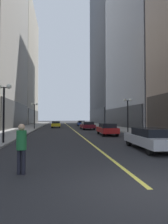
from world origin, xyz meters
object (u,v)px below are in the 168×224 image
street_lamp_left_far (34,110)px  street_lamp_right_mid (128,108)px  car_silver (150,138)px  car_red (107,129)px  car_yellow (56,124)px  fire_hydrant_right (158,134)px  car_blue (81,123)px  pedestrian_in_green_parka (21,145)px  street_lamp_left_near (4,100)px  car_maroon (87,125)px

street_lamp_left_far → street_lamp_right_mid: (12.80, -8.98, 0.00)m
car_silver → car_red: 10.09m
car_silver → street_lamp_left_far: street_lamp_left_far is taller
car_yellow → street_lamp_right_mid: (9.33, -15.26, 2.54)m
street_lamp_left_far → fire_hydrant_right: (13.30, -15.48, -2.86)m
car_yellow → car_blue: bearing=50.6°
car_silver → pedestrian_in_green_parka: (-6.76, -4.11, 0.29)m
pedestrian_in_green_parka → street_lamp_right_mid: street_lamp_right_mid is taller
car_blue → street_lamp_left_near: bearing=-106.6°
car_yellow → fire_hydrant_right: 23.88m
car_silver → car_blue: 35.16m
car_silver → fire_hydrant_right: bearing=58.0°
street_lamp_left_far → car_red: bearing=-50.9°
car_yellow → street_lamp_left_near: (-3.47, -24.33, 2.54)m
car_yellow → car_blue: same height
car_yellow → street_lamp_right_mid: 18.06m
car_silver → car_blue: (-0.02, 35.16, -0.00)m
car_maroon → car_blue: same height
car_yellow → car_blue: (5.95, 7.24, 0.00)m
street_lamp_left_far → pedestrian_in_green_parka: bearing=-84.1°
car_red → car_blue: (0.03, 25.07, 0.00)m
car_silver → car_red: bearing=90.3°
car_blue → street_lamp_right_mid: 22.89m
car_blue → car_yellow: bearing=-129.4°
car_yellow → car_red: bearing=-71.6°
car_yellow → street_lamp_left_near: size_ratio=0.91×
car_red → car_yellow: same height
car_red → street_lamp_right_mid: street_lamp_right_mid is taller
car_silver → car_blue: bearing=90.0°
car_red → street_lamp_left_near: size_ratio=1.06×
car_maroon → car_silver: bearing=-88.2°
car_blue → street_lamp_right_mid: size_ratio=1.04×
car_yellow → street_lamp_left_far: bearing=-118.9°
car_silver → fire_hydrant_right: (3.86, 6.16, -0.32)m
pedestrian_in_green_parka → street_lamp_left_near: size_ratio=0.39×
pedestrian_in_green_parka → street_lamp_right_mid: (10.12, 16.77, 2.25)m
car_silver → pedestrian_in_green_parka: size_ratio=2.82×
car_maroon → street_lamp_right_mid: street_lamp_right_mid is taller
street_lamp_left_far → car_maroon: bearing=-4.9°
car_red → street_lamp_left_far: size_ratio=1.06×
car_silver → street_lamp_left_far: (-9.44, 21.64, 2.54)m
car_red → car_yellow: size_ratio=1.17×
street_lamp_left_near → pedestrian_in_green_parka: bearing=-70.8°
car_yellow → car_blue: 9.37m
car_blue → car_silver: bearing=-90.0°
car_maroon → street_lamp_left_far: 9.19m
street_lamp_left_far → car_blue: bearing=55.1°
pedestrian_in_green_parka → street_lamp_left_near: (-2.68, 7.70, 2.25)m
car_silver → pedestrian_in_green_parka: pedestrian_in_green_parka is taller
car_red → fire_hydrant_right: 5.55m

